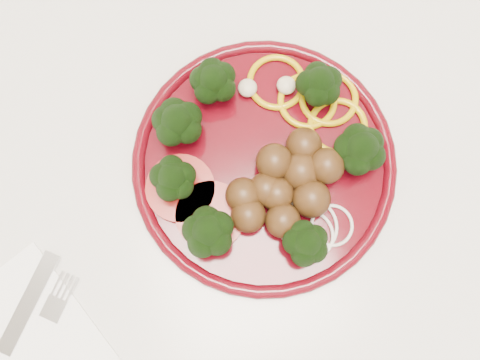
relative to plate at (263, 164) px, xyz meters
name	(u,v)px	position (x,y,z in m)	size (l,w,h in m)	color
counter	(287,220)	(0.06, -0.02, -0.47)	(2.40, 0.60, 0.90)	silver
plate	(263,164)	(0.00, 0.00, 0.00)	(0.28, 0.28, 0.06)	#47040C
napkin	(14,355)	(-0.29, -0.10, -0.02)	(0.16, 0.16, 0.00)	white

